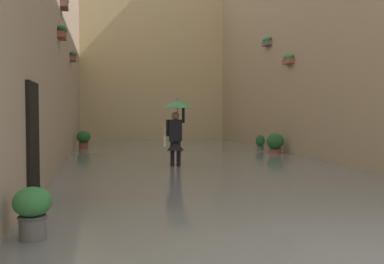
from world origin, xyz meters
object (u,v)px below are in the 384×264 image
at_px(potted_plant_near_right, 84,139).
at_px(potted_plant_far_left, 275,143).
at_px(potted_plant_mid_left, 260,143).
at_px(potted_plant_far_right, 32,212).
at_px(person_wading, 176,122).

relative_size(potted_plant_near_right, potted_plant_far_left, 1.01).
distance_m(potted_plant_mid_left, potted_plant_near_right, 7.49).
relative_size(potted_plant_far_left, potted_plant_far_right, 1.14).
xyz_separation_m(potted_plant_mid_left, potted_plant_far_left, (0.04, 1.77, 0.10)).
bearing_deg(person_wading, potted_plant_far_left, -143.47).
xyz_separation_m(potted_plant_near_right, potted_plant_far_left, (-7.23, 3.54, -0.02)).
relative_size(potted_plant_mid_left, potted_plant_far_left, 0.81).
bearing_deg(potted_plant_far_right, potted_plant_far_left, -125.40).
relative_size(person_wading, potted_plant_far_right, 2.72).
distance_m(potted_plant_mid_left, potted_plant_far_left, 1.78).
height_order(potted_plant_near_right, potted_plant_far_left, potted_plant_near_right).
bearing_deg(potted_plant_mid_left, potted_plant_far_right, 58.63).
relative_size(potted_plant_mid_left, potted_plant_far_right, 0.93).
distance_m(person_wading, potted_plant_far_left, 5.48).
distance_m(person_wading, potted_plant_far_right, 7.71).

